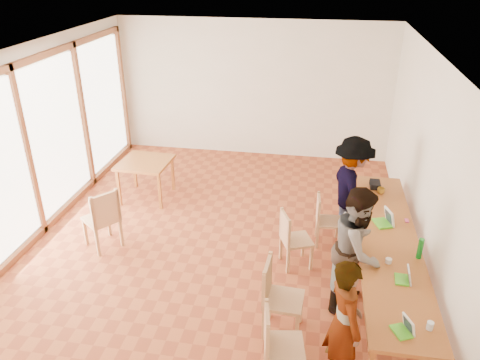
% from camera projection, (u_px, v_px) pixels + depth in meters
% --- Properties ---
extents(ground, '(8.00, 8.00, 0.00)m').
position_uv_depth(ground, '(215.00, 249.00, 7.40)').
color(ground, '#AA5029').
rests_on(ground, ground).
extents(wall_back, '(6.00, 0.10, 3.00)m').
position_uv_depth(wall_back, '(253.00, 90.00, 10.28)').
color(wall_back, white).
rests_on(wall_back, ground).
extents(wall_right, '(0.10, 8.00, 3.00)m').
position_uv_depth(wall_right, '(431.00, 178.00, 6.27)').
color(wall_right, white).
rests_on(wall_right, ground).
extents(window_wall, '(0.10, 8.00, 3.00)m').
position_uv_depth(window_wall, '(25.00, 149.00, 7.19)').
color(window_wall, white).
rests_on(window_wall, ground).
extents(ceiling, '(6.00, 8.00, 0.04)m').
position_uv_depth(ceiling, '(210.00, 55.00, 6.07)').
color(ceiling, white).
rests_on(ceiling, wall_back).
extents(communal_table, '(0.80, 4.00, 0.75)m').
position_uv_depth(communal_table, '(388.00, 244.00, 6.28)').
color(communal_table, '#A25A24').
rests_on(communal_table, ground).
extents(side_table, '(0.90, 0.90, 0.75)m').
position_uv_depth(side_table, '(145.00, 165.00, 8.66)').
color(side_table, '#A25A24').
rests_on(side_table, ground).
extents(chair_near, '(0.49, 0.49, 0.48)m').
position_uv_depth(chair_near, '(275.00, 337.00, 4.95)').
color(chair_near, tan).
rests_on(chair_near, ground).
extents(chair_mid, '(0.49, 0.49, 0.53)m').
position_uv_depth(chair_mid, '(275.00, 290.00, 5.57)').
color(chair_mid, tan).
rests_on(chair_mid, ground).
extents(chair_far, '(0.54, 0.54, 0.47)m').
position_uv_depth(chair_far, '(291.00, 234.00, 6.78)').
color(chair_far, tan).
rests_on(chair_far, ground).
extents(chair_empty, '(0.41, 0.41, 0.44)m').
position_uv_depth(chair_empty, '(323.00, 215.00, 7.35)').
color(chair_empty, tan).
rests_on(chair_empty, ground).
extents(chair_spare, '(0.66, 0.66, 0.54)m').
position_uv_depth(chair_spare, '(103.00, 214.00, 7.15)').
color(chair_spare, tan).
rests_on(chair_spare, ground).
extents(person_near, '(0.55, 0.66, 1.54)m').
position_uv_depth(person_near, '(344.00, 323.00, 4.84)').
color(person_near, gray).
rests_on(person_near, ground).
extents(person_mid, '(0.88, 0.99, 1.71)m').
position_uv_depth(person_mid, '(357.00, 249.00, 5.89)').
color(person_mid, gray).
rests_on(person_mid, ground).
extents(person_far, '(0.93, 1.24, 1.72)m').
position_uv_depth(person_far, '(351.00, 189.00, 7.40)').
color(person_far, gray).
rests_on(person_far, ground).
extents(laptop_near, '(0.25, 0.26, 0.18)m').
position_uv_depth(laptop_near, '(405.00, 328.00, 4.74)').
color(laptop_near, '#53CD24').
rests_on(laptop_near, communal_table).
extents(laptop_mid, '(0.20, 0.23, 0.18)m').
position_uv_depth(laptop_mid, '(405.00, 277.00, 5.47)').
color(laptop_mid, '#53CD24').
rests_on(laptop_mid, communal_table).
extents(laptop_far, '(0.31, 0.33, 0.23)m').
position_uv_depth(laptop_far, '(386.00, 220.00, 6.62)').
color(laptop_far, '#53CD24').
rests_on(laptop_far, communal_table).
extents(yellow_mug, '(0.16, 0.16, 0.09)m').
position_uv_depth(yellow_mug, '(381.00, 191.00, 7.47)').
color(yellow_mug, '#C08C23').
rests_on(yellow_mug, communal_table).
extents(green_bottle, '(0.07, 0.07, 0.28)m').
position_uv_depth(green_bottle, '(420.00, 249.00, 5.85)').
color(green_bottle, '#148121').
rests_on(green_bottle, communal_table).
extents(clear_glass, '(0.07, 0.07, 0.09)m').
position_uv_depth(clear_glass, '(430.00, 326.00, 4.77)').
color(clear_glass, silver).
rests_on(clear_glass, communal_table).
extents(condiment_cup, '(0.08, 0.08, 0.06)m').
position_uv_depth(condiment_cup, '(389.00, 261.00, 5.80)').
color(condiment_cup, white).
rests_on(condiment_cup, communal_table).
extents(pink_phone, '(0.05, 0.10, 0.01)m').
position_uv_depth(pink_phone, '(407.00, 221.00, 6.71)').
color(pink_phone, '#DD4282').
rests_on(pink_phone, communal_table).
extents(black_pouch, '(0.16, 0.26, 0.09)m').
position_uv_depth(black_pouch, '(375.00, 184.00, 7.67)').
color(black_pouch, black).
rests_on(black_pouch, communal_table).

